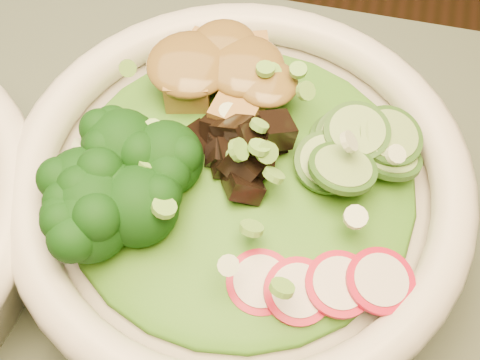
# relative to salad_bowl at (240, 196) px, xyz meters

# --- Properties ---
(salad_bowl) EXTENTS (0.31, 0.31, 0.08)m
(salad_bowl) POSITION_rel_salad_bowl_xyz_m (0.00, 0.00, 0.00)
(salad_bowl) COLOR silver
(salad_bowl) RESTS_ON dining_table
(lettuce_bed) EXTENTS (0.23, 0.23, 0.03)m
(lettuce_bed) POSITION_rel_salad_bowl_xyz_m (0.00, 0.00, 0.02)
(lettuce_bed) COLOR #286515
(lettuce_bed) RESTS_ON salad_bowl
(broccoli_florets) EXTENTS (0.11, 0.10, 0.05)m
(broccoli_florets) POSITION_rel_salad_bowl_xyz_m (-0.06, -0.04, 0.04)
(broccoli_florets) COLOR black
(broccoli_florets) RESTS_ON salad_bowl
(radish_slices) EXTENTS (0.13, 0.08, 0.02)m
(radish_slices) POSITION_rel_salad_bowl_xyz_m (0.04, -0.07, 0.03)
(radish_slices) COLOR #AB0D28
(radish_slices) RESTS_ON salad_bowl
(cucumber_slices) EXTENTS (0.10, 0.10, 0.04)m
(cucumber_slices) POSITION_rel_salad_bowl_xyz_m (0.07, 0.03, 0.04)
(cucumber_slices) COLOR #8EB363
(cucumber_slices) RESTS_ON salad_bowl
(mushroom_heap) EXTENTS (0.10, 0.10, 0.05)m
(mushroom_heap) POSITION_rel_salad_bowl_xyz_m (-0.01, 0.01, 0.04)
(mushroom_heap) COLOR black
(mushroom_heap) RESTS_ON salad_bowl
(tofu_cubes) EXTENTS (0.12, 0.10, 0.04)m
(tofu_cubes) POSITION_rel_salad_bowl_xyz_m (-0.03, 0.06, 0.04)
(tofu_cubes) COLOR #9D6B34
(tofu_cubes) RESTS_ON salad_bowl
(peanut_sauce) EXTENTS (0.08, 0.06, 0.02)m
(peanut_sauce) POSITION_rel_salad_bowl_xyz_m (-0.03, 0.06, 0.05)
(peanut_sauce) COLOR brown
(peanut_sauce) RESTS_ON tofu_cubes
(scallion_garnish) EXTENTS (0.22, 0.22, 0.03)m
(scallion_garnish) POSITION_rel_salad_bowl_xyz_m (0.00, 0.00, 0.05)
(scallion_garnish) COLOR #68A83B
(scallion_garnish) RESTS_ON salad_bowl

